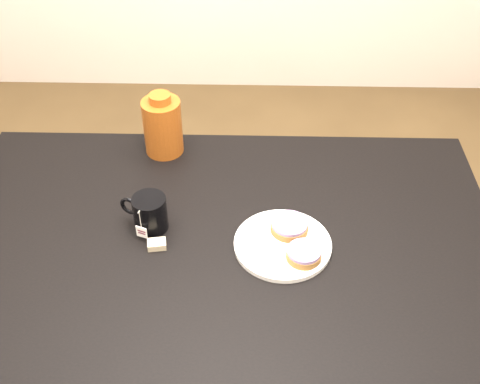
% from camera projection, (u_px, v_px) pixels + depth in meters
% --- Properties ---
extents(table, '(1.40, 0.90, 0.75)m').
position_uv_depth(table, '(222.00, 263.00, 1.55)').
color(table, black).
rests_on(table, ground_plane).
extents(plate, '(0.24, 0.24, 0.02)m').
position_uv_depth(plate, '(283.00, 244.00, 1.48)').
color(plate, white).
rests_on(plate, table).
extents(bagel_back, '(0.13, 0.13, 0.03)m').
position_uv_depth(bagel_back, '(289.00, 226.00, 1.50)').
color(bagel_back, brown).
rests_on(bagel_back, plate).
extents(bagel_front, '(0.11, 0.11, 0.03)m').
position_uv_depth(bagel_front, '(304.00, 254.00, 1.43)').
color(bagel_front, brown).
rests_on(bagel_front, plate).
extents(mug, '(0.14, 0.11, 0.10)m').
position_uv_depth(mug, '(149.00, 213.00, 1.50)').
color(mug, black).
rests_on(mug, table).
extents(teabag_pouch, '(0.05, 0.04, 0.02)m').
position_uv_depth(teabag_pouch, '(157.00, 244.00, 1.48)').
color(teabag_pouch, '#C6B793').
rests_on(teabag_pouch, table).
extents(bagel_package, '(0.13, 0.13, 0.19)m').
position_uv_depth(bagel_package, '(163.00, 126.00, 1.72)').
color(bagel_package, '#692C0D').
rests_on(bagel_package, table).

